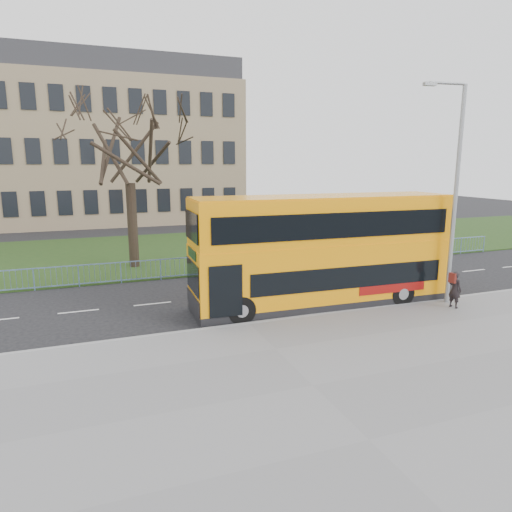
{
  "coord_description": "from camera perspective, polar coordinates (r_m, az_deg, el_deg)",
  "views": [
    {
      "loc": [
        -5.37,
        -16.84,
        5.99
      ],
      "look_at": [
        1.24,
        1.0,
        2.11
      ],
      "focal_mm": 32.0,
      "sensor_mm": 36.0,
      "label": 1
    }
  ],
  "objects": [
    {
      "name": "ground",
      "position": [
        18.66,
        -2.51,
        -7.2
      ],
      "size": [
        120.0,
        120.0,
        0.0
      ],
      "primitive_type": "plane",
      "color": "black",
      "rests_on": "ground"
    },
    {
      "name": "pavement",
      "position": [
        12.88,
        7.12,
        -15.99
      ],
      "size": [
        80.0,
        10.5,
        0.12
      ],
      "primitive_type": "cube",
      "color": "slate",
      "rests_on": "ground"
    },
    {
      "name": "kerb",
      "position": [
        17.25,
        -0.91,
        -8.54
      ],
      "size": [
        80.0,
        0.2,
        0.14
      ],
      "primitive_type": "cube",
      "color": "gray",
      "rests_on": "ground"
    },
    {
      "name": "grass_verge",
      "position": [
        32.15,
        -10.36,
        0.68
      ],
      "size": [
        80.0,
        15.4,
        0.08
      ],
      "primitive_type": "cube",
      "color": "#1C3814",
      "rests_on": "ground"
    },
    {
      "name": "guard_railing",
      "position": [
        24.65,
        -7.24,
        -1.31
      ],
      "size": [
        40.0,
        0.12,
        1.1
      ],
      "primitive_type": null,
      "color": "#6889BA",
      "rests_on": "ground"
    },
    {
      "name": "bare_tree",
      "position": [
        26.94,
        -15.56,
        10.73
      ],
      "size": [
        8.02,
        8.02,
        11.45
      ],
      "primitive_type": null,
      "color": "black",
      "rests_on": "grass_verge"
    },
    {
      "name": "civic_building",
      "position": [
        51.85,
        -20.38,
        11.95
      ],
      "size": [
        30.0,
        15.0,
        14.0
      ],
      "primitive_type": "cube",
      "color": "#8D7659",
      "rests_on": "ground"
    },
    {
      "name": "yellow_bus",
      "position": [
        19.33,
        8.34,
        0.95
      ],
      "size": [
        11.1,
        2.98,
        4.62
      ],
      "rotation": [
        0.0,
        0.0,
        -0.03
      ],
      "color": "#FF990A",
      "rests_on": "ground"
    },
    {
      "name": "pedestrian",
      "position": [
        20.53,
        23.6,
        -3.87
      ],
      "size": [
        0.48,
        0.62,
        1.52
      ],
      "primitive_type": "imported",
      "rotation": [
        0.0,
        0.0,
        1.79
      ],
      "color": "black",
      "rests_on": "pavement"
    },
    {
      "name": "street_lamp",
      "position": [
        20.54,
        23.5,
        7.93
      ],
      "size": [
        1.9,
        0.42,
        8.97
      ],
      "rotation": [
        0.0,
        0.0,
        -0.13
      ],
      "color": "#919599",
      "rests_on": "pavement"
    }
  ]
}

